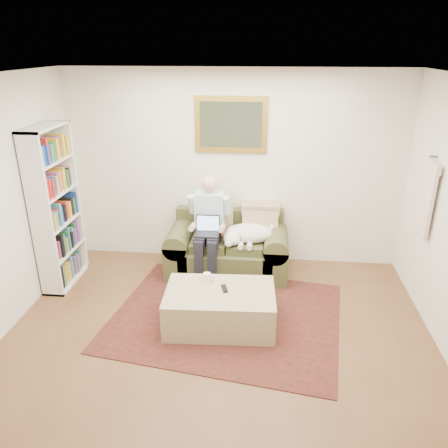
% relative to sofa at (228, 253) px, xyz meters
% --- Properties ---
extents(room_shell, '(4.51, 5.00, 2.61)m').
position_rel_sofa_xyz_m(room_shell, '(0.03, -1.71, 1.03)').
color(room_shell, brown).
rests_on(room_shell, ground).
extents(rug, '(2.76, 2.34, 0.01)m').
position_rel_sofa_xyz_m(rug, '(0.08, -1.07, -0.27)').
color(rug, black).
rests_on(rug, room_shell).
extents(sofa, '(1.58, 0.80, 0.95)m').
position_rel_sofa_xyz_m(sofa, '(0.00, 0.00, 0.00)').
color(sofa, brown).
rests_on(sofa, room_shell).
extents(seated_man, '(0.52, 0.74, 1.33)m').
position_rel_sofa_xyz_m(seated_man, '(-0.24, -0.15, 0.39)').
color(seated_man, '#8CC4D8').
rests_on(seated_man, sofa).
extents(laptop, '(0.31, 0.24, 0.22)m').
position_rel_sofa_xyz_m(laptop, '(-0.24, -0.21, 0.42)').
color(laptop, black).
rests_on(laptop, seated_man).
extents(sleeping_dog, '(0.65, 0.41, 0.24)m').
position_rel_sofa_xyz_m(sleeping_dog, '(0.28, -0.08, 0.33)').
color(sleeping_dog, white).
rests_on(sleeping_dog, sofa).
extents(ottoman, '(1.20, 0.80, 0.42)m').
position_rel_sofa_xyz_m(ottoman, '(0.03, -1.23, -0.06)').
color(ottoman, tan).
rests_on(ottoman, room_shell).
extents(coffee_mug, '(0.08, 0.08, 0.10)m').
position_rel_sofa_xyz_m(coffee_mug, '(-0.13, -1.04, 0.20)').
color(coffee_mug, white).
rests_on(coffee_mug, ottoman).
extents(tv_remote, '(0.09, 0.16, 0.02)m').
position_rel_sofa_xyz_m(tv_remote, '(0.08, -1.19, 0.16)').
color(tv_remote, black).
rests_on(tv_remote, ottoman).
extents(bookshelf, '(0.28, 0.80, 2.00)m').
position_rel_sofa_xyz_m(bookshelf, '(-2.07, -0.46, 0.73)').
color(bookshelf, white).
rests_on(bookshelf, room_shell).
extents(wall_mirror, '(0.94, 0.04, 0.72)m').
position_rel_sofa_xyz_m(wall_mirror, '(0.00, 0.41, 1.63)').
color(wall_mirror, gold).
rests_on(wall_mirror, room_shell).
extents(hanging_shirt, '(0.06, 0.52, 0.90)m').
position_rel_sofa_xyz_m(hanging_shirt, '(2.22, -0.46, 1.08)').
color(hanging_shirt, '#F8DBCD').
rests_on(hanging_shirt, room_shell).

